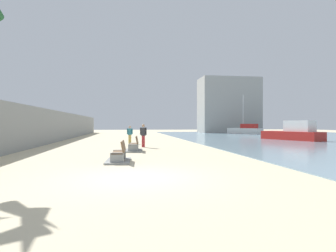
% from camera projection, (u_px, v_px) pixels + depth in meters
% --- Properties ---
extents(ground_plane, '(120.00, 120.00, 0.00)m').
position_uv_depth(ground_plane, '(130.00, 142.00, 26.89)').
color(ground_plane, beige).
extents(seawall, '(0.80, 64.00, 3.08)m').
position_uv_depth(seawall, '(49.00, 126.00, 25.78)').
color(seawall, gray).
rests_on(seawall, ground).
extents(bench_near, '(1.21, 2.15, 0.98)m').
position_uv_depth(bench_near, '(119.00, 157.00, 12.98)').
color(bench_near, gray).
rests_on(bench_near, ground).
extents(bench_far, '(1.24, 2.17, 0.98)m').
position_uv_depth(bench_far, '(134.00, 148.00, 18.11)').
color(bench_far, gray).
rests_on(bench_far, ground).
extents(person_walking, '(0.49, 0.29, 1.77)m').
position_uv_depth(person_walking, '(143.00, 134.00, 21.16)').
color(person_walking, '#B22D33').
rests_on(person_walking, ground).
extents(person_standing, '(0.52, 0.24, 1.62)m').
position_uv_depth(person_standing, '(130.00, 133.00, 24.83)').
color(person_standing, gold).
rests_on(person_standing, ground).
extents(boat_far_left, '(4.14, 7.10, 2.11)m').
position_uv_depth(boat_far_left, '(293.00, 133.00, 30.20)').
color(boat_far_left, red).
rests_on(boat_far_left, water_bay).
extents(boat_outer, '(4.82, 6.48, 6.99)m').
position_uv_depth(boat_outer, '(245.00, 130.00, 49.41)').
color(boat_outer, white).
rests_on(boat_outer, water_bay).
extents(harbor_building, '(12.00, 6.00, 11.24)m').
position_uv_depth(harbor_building, '(229.00, 106.00, 57.58)').
color(harbor_building, '#9E9E99').
rests_on(harbor_building, ground).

